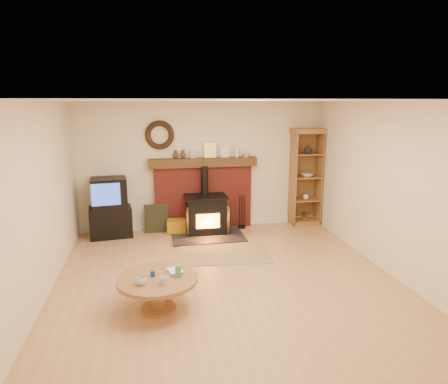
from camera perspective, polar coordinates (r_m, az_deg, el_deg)
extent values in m
plane|color=tan|center=(6.00, 0.57, -12.76)|extent=(5.50, 5.50, 0.00)
cube|color=beige|center=(8.23, -3.10, 3.73)|extent=(5.00, 0.02, 2.60)
cube|color=beige|center=(3.05, 10.84, -12.29)|extent=(5.00, 0.02, 2.60)
cube|color=beige|center=(5.66, -25.10, -1.59)|extent=(0.02, 5.50, 2.60)
cube|color=beige|center=(6.52, 22.71, 0.38)|extent=(0.02, 5.50, 2.60)
cube|color=white|center=(5.42, 0.64, 12.92)|extent=(5.00, 5.50, 0.02)
cube|color=white|center=(8.50, -2.98, -4.58)|extent=(5.00, 0.04, 0.12)
torus|color=black|center=(8.03, -9.18, 8.04)|extent=(0.57, 0.11, 0.57)
cube|color=maroon|center=(8.29, -2.97, -0.79)|extent=(2.00, 0.15, 1.30)
cube|color=#372311|center=(8.11, -3.00, 4.24)|extent=(2.20, 0.22, 0.18)
cube|color=#999999|center=(8.08, -4.44, 5.33)|extent=(0.13, 0.05, 0.14)
cube|color=gold|center=(8.13, -2.00, 5.98)|extent=(0.24, 0.06, 0.30)
cube|color=white|center=(8.19, 0.09, 5.75)|extent=(0.18, 0.05, 0.22)
cylinder|color=white|center=(8.22, 1.84, 5.77)|extent=(0.08, 0.08, 0.22)
cylinder|color=gold|center=(8.27, 3.20, 5.28)|extent=(0.14, 0.14, 0.07)
cube|color=black|center=(7.92, -2.36, -6.22)|extent=(1.40, 1.00, 0.03)
cube|color=black|center=(8.00, -2.59, -3.28)|extent=(0.75, 0.54, 0.70)
cube|color=black|center=(7.90, -2.62, -0.70)|extent=(0.83, 0.59, 0.04)
cylinder|color=black|center=(7.98, -2.79, 1.64)|extent=(0.14, 0.14, 0.56)
cube|color=orange|center=(7.74, -2.30, -4.19)|extent=(0.45, 0.02, 0.28)
cube|color=black|center=(7.76, -4.90, -4.03)|extent=(0.18, 0.24, 0.56)
cube|color=black|center=(7.85, 0.13, -3.78)|extent=(0.18, 0.24, 0.56)
cube|color=brown|center=(7.06, -0.08, -8.69)|extent=(1.66, 1.23, 0.01)
cube|color=black|center=(8.16, -15.85, -4.10)|extent=(0.85, 0.64, 0.58)
cube|color=black|center=(8.01, -16.10, -0.10)|extent=(0.71, 0.62, 0.58)
cube|color=#263DB3|center=(7.74, -16.54, -0.36)|extent=(0.52, 0.08, 0.42)
cube|color=brown|center=(8.85, 11.32, -4.17)|extent=(0.60, 0.44, 0.10)
cube|color=brown|center=(8.82, 11.09, 2.15)|extent=(0.60, 0.02, 1.91)
cube|color=brown|center=(8.52, 9.79, 1.85)|extent=(0.02, 0.44, 1.91)
cube|color=brown|center=(8.74, 13.36, 1.95)|extent=(0.02, 0.44, 1.91)
cube|color=brown|center=(8.50, 11.90, 8.56)|extent=(0.66, 0.48, 0.10)
cube|color=brown|center=(8.72, 11.46, -1.06)|extent=(0.56, 0.40, 0.02)
cube|color=brown|center=(8.62, 11.61, 2.11)|extent=(0.56, 0.40, 0.02)
cube|color=brown|center=(8.55, 11.75, 5.34)|extent=(0.56, 0.40, 0.02)
imported|color=white|center=(8.49, 11.91, 5.99)|extent=(0.18, 0.18, 0.19)
imported|color=white|center=(8.57, 11.74, 2.30)|extent=(0.24, 0.24, 0.06)
sphere|color=white|center=(8.66, 11.61, -0.69)|extent=(0.12, 0.12, 0.12)
imported|color=#44A150|center=(8.76, 11.49, -3.23)|extent=(0.21, 0.18, 0.23)
cube|color=#C0C40A|center=(8.11, -6.51, -4.90)|extent=(0.47, 0.32, 0.28)
cube|color=black|center=(8.19, -9.62, -3.74)|extent=(0.48, 0.13, 0.57)
cylinder|color=black|center=(8.43, 2.56, -5.00)|extent=(0.16, 0.16, 0.04)
cylinder|color=black|center=(8.32, 2.24, -2.86)|extent=(0.02, 0.02, 0.70)
cylinder|color=black|center=(8.33, 2.58, -2.84)|extent=(0.02, 0.02, 0.70)
cylinder|color=black|center=(8.34, 2.92, -2.82)|extent=(0.02, 0.02, 0.70)
cylinder|color=brown|center=(5.37, -9.33, -16.03)|extent=(0.45, 0.45, 0.03)
cylinder|color=brown|center=(5.28, -9.41, -14.22)|extent=(0.16, 0.16, 0.36)
cylinder|color=brown|center=(5.19, -9.49, -12.20)|extent=(1.02, 1.02, 0.05)
imported|color=white|center=(5.01, -11.74, -12.31)|extent=(0.13, 0.13, 0.10)
imported|color=white|center=(4.98, -8.69, -12.37)|extent=(0.10, 0.10, 0.10)
imported|color=#4C331E|center=(5.28, -7.92, -11.26)|extent=(0.17, 0.23, 0.02)
cylinder|color=navy|center=(5.21, -10.14, -11.41)|extent=(0.06, 0.06, 0.07)
cube|color=#44A150|center=(5.12, -6.57, -11.15)|extent=(0.07, 0.07, 0.16)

